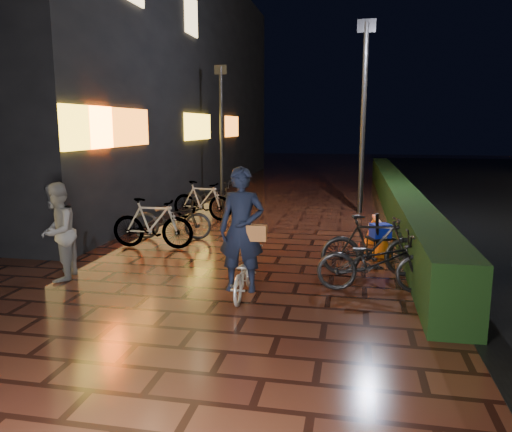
% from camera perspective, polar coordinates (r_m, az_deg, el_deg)
% --- Properties ---
extents(ground, '(80.00, 80.00, 0.00)m').
position_cam_1_polar(ground, '(8.77, -2.53, -7.24)').
color(ground, '#381911').
rests_on(ground, ground).
extents(hedge, '(0.70, 20.00, 1.00)m').
position_cam_1_polar(hedge, '(16.32, 15.61, 2.38)').
color(hedge, black).
rests_on(hedge, ground).
extents(bystander_person, '(0.82, 0.96, 1.70)m').
position_cam_1_polar(bystander_person, '(9.19, -21.77, -1.69)').
color(bystander_person, slate).
rests_on(bystander_person, ground).
extents(storefront_block, '(12.09, 22.00, 9.00)m').
position_cam_1_polar(storefront_block, '(22.81, -19.85, 14.38)').
color(storefront_block, black).
rests_on(storefront_block, ground).
extents(lamp_post_hedge, '(0.54, 0.16, 5.67)m').
position_cam_1_polar(lamp_post_hedge, '(15.48, 12.19, 11.84)').
color(lamp_post_hedge, black).
rests_on(lamp_post_hedge, ground).
extents(lamp_post_sf, '(0.45, 0.13, 4.67)m').
position_cam_1_polar(lamp_post_sf, '(17.66, -3.98, 10.05)').
color(lamp_post_sf, black).
rests_on(lamp_post_sf, ground).
extents(cyclist, '(0.74, 1.43, 2.04)m').
position_cam_1_polar(cyclist, '(7.68, -1.55, -3.90)').
color(cyclist, silver).
rests_on(cyclist, ground).
extents(traffic_barrier, '(0.53, 1.60, 0.64)m').
position_cam_1_polar(traffic_barrier, '(11.10, 13.73, -2.06)').
color(traffic_barrier, orange).
rests_on(traffic_barrier, ground).
extents(cart_assembly, '(0.63, 0.68, 0.95)m').
position_cam_1_polar(cart_assembly, '(10.50, 13.99, -1.84)').
color(cart_assembly, black).
rests_on(cart_assembly, ground).
extents(parked_bikes_storefront, '(1.99, 5.23, 1.10)m').
position_cam_1_polar(parked_bikes_storefront, '(13.14, -7.73, 0.91)').
color(parked_bikes_storefront, black).
rests_on(parked_bikes_storefront, ground).
extents(parked_bikes_hedge, '(1.92, 1.61, 1.10)m').
position_cam_1_polar(parked_bikes_hedge, '(8.61, 13.40, -4.25)').
color(parked_bikes_hedge, black).
rests_on(parked_bikes_hedge, ground).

